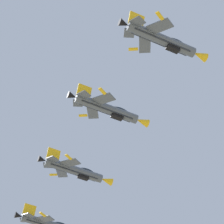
% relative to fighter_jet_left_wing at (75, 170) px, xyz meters
% --- Properties ---
extents(fighter_jet_left_wing, '(11.00, 14.48, 4.82)m').
position_rel_fighter_jet_left_wing_xyz_m(fighter_jet_left_wing, '(0.00, 0.00, 0.00)').
color(fighter_jet_left_wing, '#4C5666').
extents(fighter_jet_right_wing, '(10.98, 14.48, 4.87)m').
position_rel_fighter_jet_left_wing_xyz_m(fighter_jet_right_wing, '(14.44, -9.03, 0.00)').
color(fighter_jet_right_wing, '#4C5666').
extents(fighter_jet_left_outer, '(10.96, 14.48, 4.92)m').
position_rel_fighter_jet_left_wing_xyz_m(fighter_jet_left_outer, '(30.17, -15.97, -0.55)').
color(fighter_jet_left_outer, '#4C5666').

